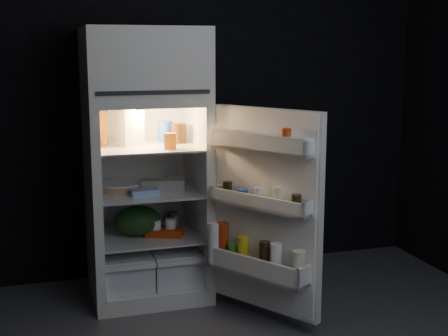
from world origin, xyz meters
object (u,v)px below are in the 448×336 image
object	(u,v)px
egg_carton	(162,185)
fridge_door	(263,213)
refrigerator	(145,155)
milk_jug	(130,127)
yogurt_tray	(165,232)

from	to	relation	value
egg_carton	fridge_door	bearing A→B (deg)	-41.73
refrigerator	fridge_door	xyz separation A→B (m)	(0.58, -0.69, -0.27)
milk_jug	yogurt_tray	distance (m)	0.73
fridge_door	yogurt_tray	size ratio (longest dim) A/B	5.05
milk_jug	yogurt_tray	bearing A→B (deg)	-47.31
fridge_door	egg_carton	size ratio (longest dim) A/B	4.25
yogurt_tray	fridge_door	bearing A→B (deg)	-26.32
fridge_door	refrigerator	bearing A→B (deg)	130.02
milk_jug	yogurt_tray	world-z (taller)	milk_jug
fridge_door	milk_jug	xyz separation A→B (m)	(-0.67, 0.68, 0.46)
egg_carton	refrigerator	bearing A→B (deg)	155.74
fridge_door	milk_jug	world-z (taller)	fridge_door
refrigerator	milk_jug	xyz separation A→B (m)	(-0.09, -0.01, 0.19)
fridge_door	yogurt_tray	distance (m)	0.78
yogurt_tray	egg_carton	bearing A→B (deg)	111.47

